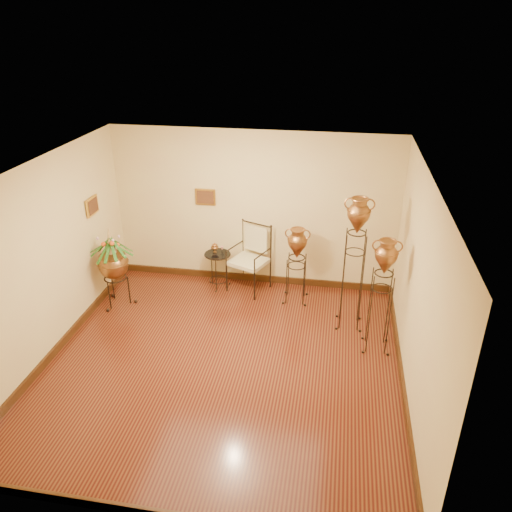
% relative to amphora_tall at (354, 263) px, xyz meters
% --- Properties ---
extents(ground, '(5.00, 5.00, 0.00)m').
position_rel_amphora_tall_xyz_m(ground, '(-1.75, -1.31, -1.11)').
color(ground, '#5D2D16').
rests_on(ground, ground).
extents(room_shell, '(5.02, 5.02, 2.81)m').
position_rel_amphora_tall_xyz_m(room_shell, '(-1.76, -1.30, 0.63)').
color(room_shell, beige).
rests_on(room_shell, ground).
extents(amphora_tall, '(0.44, 0.44, 2.17)m').
position_rel_amphora_tall_xyz_m(amphora_tall, '(0.00, 0.00, 0.00)').
color(amphora_tall, black).
rests_on(amphora_tall, ground).
extents(amphora_mid, '(0.52, 0.52, 1.78)m').
position_rel_amphora_tall_xyz_m(amphora_mid, '(0.40, -0.55, -0.21)').
color(amphora_mid, black).
rests_on(amphora_mid, ground).
extents(amphora_short, '(0.52, 0.52, 1.36)m').
position_rel_amphora_tall_xyz_m(amphora_short, '(-0.92, 0.62, -0.43)').
color(amphora_short, black).
rests_on(amphora_short, ground).
extents(planter_urn, '(0.93, 0.93, 1.44)m').
position_rel_amphora_tall_xyz_m(planter_urn, '(-3.90, -0.02, -0.30)').
color(planter_urn, black).
rests_on(planter_urn, ground).
extents(armchair, '(0.86, 0.84, 1.20)m').
position_rel_amphora_tall_xyz_m(armchair, '(-1.78, 0.84, -0.50)').
color(armchair, black).
rests_on(armchair, ground).
extents(side_table, '(0.54, 0.54, 0.84)m').
position_rel_amphora_tall_xyz_m(side_table, '(-2.35, 0.84, -0.76)').
color(side_table, black).
rests_on(side_table, ground).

